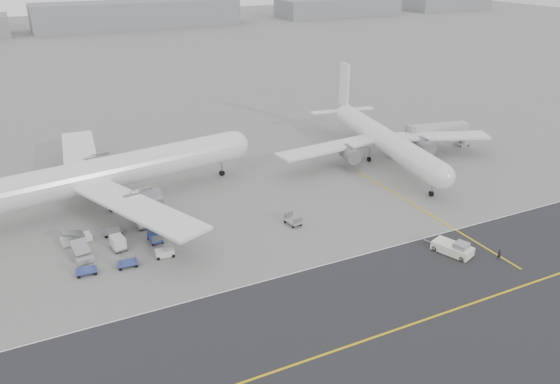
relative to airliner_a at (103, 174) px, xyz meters
name	(u,v)px	position (x,y,z in m)	size (l,w,h in m)	color
ground	(275,268)	(16.95, -31.13, -5.60)	(700.00, 700.00, 0.00)	gray
taxiway	(384,334)	(21.97, -49.11, -5.59)	(220.00, 59.00, 0.03)	#29292C
horizon_buildings	(121,29)	(46.95, 228.87, -5.60)	(520.00, 28.00, 28.00)	gray
airliner_a	(103,174)	(0.00, 0.00, 0.00)	(56.06, 55.05, 19.44)	white
airliner_b	(383,139)	(54.68, -3.11, -0.90)	(46.15, 46.97, 16.27)	white
pushback_tug	(453,248)	(41.50, -38.72, -4.74)	(4.39, 7.33, 2.09)	white
jet_bridge	(438,131)	(70.03, -2.08, -1.72)	(14.93, 5.27, 5.57)	gray
gse_cluster	(120,249)	(-1.13, -16.64, -5.60)	(18.29, 17.65, 2.12)	#99999E
stray_dolly	(293,224)	(25.06, -20.62, -5.60)	(1.72, 2.79, 1.72)	silver
ground_crew_a	(499,255)	(46.08, -42.86, -4.80)	(0.58, 0.38, 1.60)	black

